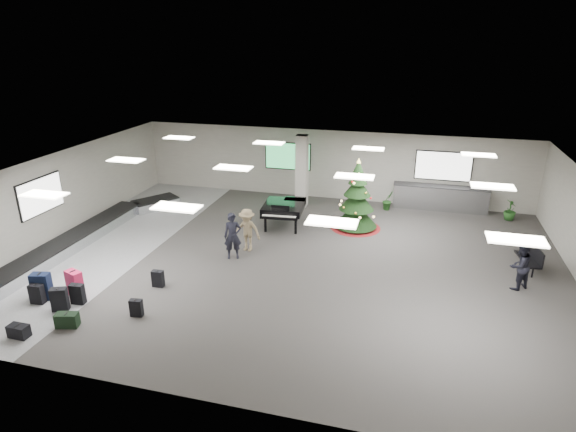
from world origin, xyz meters
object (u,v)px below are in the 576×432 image
(bench, at_px, (531,257))
(potted_plant_right, at_px, (510,210))
(pink_suitcase, at_px, (75,283))
(traveler_bench, at_px, (520,266))
(christmas_tree, at_px, (356,205))
(grand_piano, at_px, (283,208))
(traveler_a, at_px, (233,236))
(baggage_carousel, at_px, (91,233))
(traveler_b, at_px, (247,230))
(service_counter, at_px, (440,198))
(potted_plant_left, at_px, (388,200))

(bench, relative_size, potted_plant_right, 1.59)
(pink_suitcase, bearing_deg, traveler_bench, 36.70)
(christmas_tree, xyz_separation_m, bench, (6.00, -2.22, -0.50))
(grand_piano, height_order, traveler_a, traveler_a)
(grand_piano, bearing_deg, baggage_carousel, -161.22)
(baggage_carousel, relative_size, christmas_tree, 3.40)
(christmas_tree, bearing_deg, potted_plant_right, 22.60)
(potted_plant_right, bearing_deg, traveler_bench, -96.52)
(baggage_carousel, height_order, bench, bench)
(bench, distance_m, traveler_b, 9.50)
(baggage_carousel, relative_size, grand_piano, 4.63)
(service_counter, bearing_deg, traveler_bench, -72.83)
(potted_plant_right, bearing_deg, traveler_b, -149.26)
(christmas_tree, height_order, traveler_b, christmas_tree)
(traveler_b, relative_size, traveler_bench, 1.03)
(grand_piano, bearing_deg, christmas_tree, 7.83)
(pink_suitcase, relative_size, grand_piano, 0.39)
(bench, xyz_separation_m, potted_plant_right, (0.08, 4.75, -0.04))
(christmas_tree, height_order, potted_plant_left, christmas_tree)
(service_counter, distance_m, potted_plant_right, 2.85)
(christmas_tree, relative_size, traveler_a, 1.75)
(service_counter, bearing_deg, traveler_b, -137.22)
(service_counter, relative_size, potted_plant_left, 4.62)
(grand_piano, bearing_deg, potted_plant_left, 33.64)
(baggage_carousel, distance_m, potted_plant_right, 16.80)
(pink_suitcase, height_order, traveler_b, traveler_b)
(potted_plant_left, relative_size, potted_plant_right, 1.01)
(potted_plant_right, bearing_deg, pink_suitcase, -143.24)
(grand_piano, xyz_separation_m, traveler_a, (-0.91, -3.21, 0.01))
(traveler_a, bearing_deg, service_counter, 23.67)
(christmas_tree, distance_m, bench, 6.42)
(traveler_a, bearing_deg, baggage_carousel, 156.74)
(traveler_a, xyz_separation_m, potted_plant_left, (4.80, 6.34, -0.38))
(grand_piano, relative_size, bench, 1.52)
(traveler_a, xyz_separation_m, traveler_bench, (9.09, 0.21, -0.06))
(baggage_carousel, relative_size, service_counter, 2.40)
(grand_piano, relative_size, traveler_a, 1.28)
(baggage_carousel, height_order, traveler_bench, traveler_bench)
(potted_plant_left, bearing_deg, christmas_tree, -113.61)
(bench, bearing_deg, traveler_a, -179.44)
(baggage_carousel, xyz_separation_m, grand_piano, (6.74, 2.99, 0.59))
(potted_plant_right, bearing_deg, traveler_a, -146.91)
(pink_suitcase, bearing_deg, traveler_a, 65.15)
(traveler_bench, height_order, potted_plant_left, traveler_bench)
(baggage_carousel, relative_size, traveler_bench, 6.41)
(bench, height_order, traveler_a, traveler_a)
(service_counter, distance_m, traveler_b, 9.19)
(traveler_a, distance_m, traveler_b, 0.76)
(traveler_a, bearing_deg, bench, -11.56)
(bench, distance_m, traveler_bench, 1.58)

